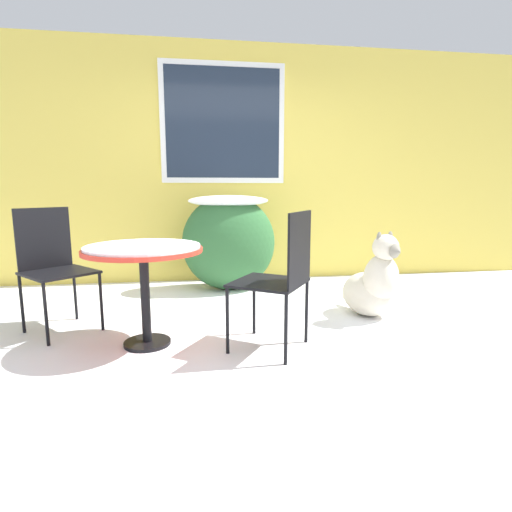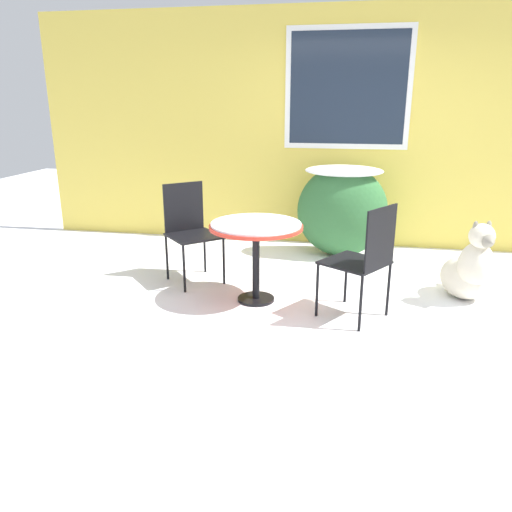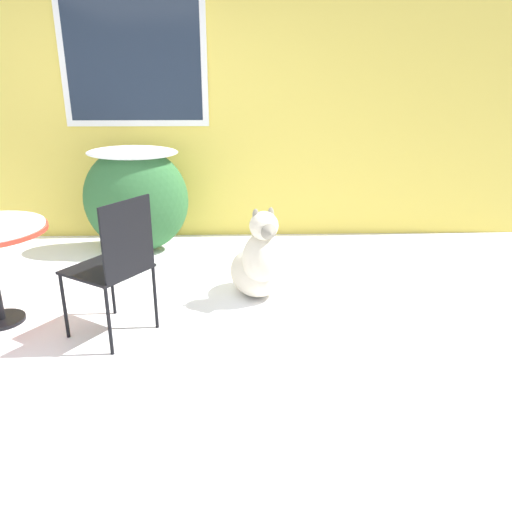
% 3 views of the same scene
% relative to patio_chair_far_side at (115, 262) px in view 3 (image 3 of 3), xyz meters
% --- Properties ---
extents(ground_plane, '(16.00, 16.00, 0.00)m').
position_rel_patio_chair_far_side_xyz_m(ground_plane, '(-0.07, 0.10, -0.54)').
color(ground_plane, white).
extents(house_wall, '(8.00, 0.10, 2.78)m').
position_rel_patio_chair_far_side_xyz_m(house_wall, '(-0.08, 2.30, 0.89)').
color(house_wall, '#DBC14C').
rests_on(house_wall, ground_plane).
extents(shrub_left, '(1.02, 0.65, 1.05)m').
position_rel_patio_chair_far_side_xyz_m(shrub_left, '(-0.21, 1.77, 0.02)').
color(shrub_left, '#2D6033').
rests_on(shrub_left, ground_plane).
extents(patio_chair_far_side, '(0.63, 0.63, 0.97)m').
position_rel_patio_chair_far_side_xyz_m(patio_chair_far_side, '(0.00, 0.00, 0.00)').
color(patio_chair_far_side, black).
rests_on(patio_chair_far_side, ground_plane).
extents(dog, '(0.53, 0.70, 0.76)m').
position_rel_patio_chair_far_side_xyz_m(dog, '(0.95, 0.60, -0.26)').
color(dog, beige).
rests_on(dog, ground_plane).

